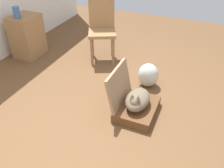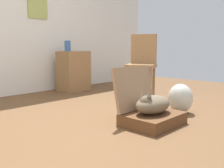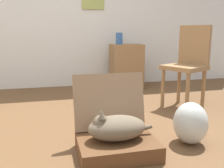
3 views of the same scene
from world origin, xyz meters
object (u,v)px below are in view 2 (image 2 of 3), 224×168
Objects in this scene: plastic_bag_white at (180,98)px; cat at (152,104)px; suitcase_base at (153,119)px; vase_tall at (68,46)px; side_table at (74,71)px; chair at (142,62)px.

cat is at bearing -175.89° from plastic_bag_white.
plastic_bag_white is (0.64, 0.05, 0.11)m from suitcase_base.
suitcase_base is 1.68× the size of plastic_bag_white.
plastic_bag_white is at bearing -89.92° from vase_tall.
vase_tall is at bearing 73.83° from cat.
cat is 2.38m from side_table.
suitcase_base is at bearing -175.80° from plastic_bag_white.
chair is (1.15, 1.00, 0.49)m from suitcase_base.
suitcase_base is 3.21× the size of vase_tall.
plastic_bag_white is at bearing 4.20° from suitcase_base.
chair is (0.39, -1.25, 0.19)m from side_table.
vase_tall reaches higher than suitcase_base.
side_table reaches higher than plastic_bag_white.
plastic_bag_white reaches higher than suitcase_base.
chair reaches higher than side_table.
plastic_bag_white is at bearing -93.10° from side_table.
cat is 0.66m from plastic_bag_white.
side_table is at bearing 71.25° from suitcase_base.
suitcase_base is 0.66m from plastic_bag_white.
cat is 0.52× the size of chair.
plastic_bag_white is 1.15m from chair.
cat is 1.57m from chair.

